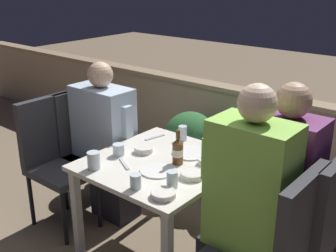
{
  "coord_description": "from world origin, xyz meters",
  "views": [
    {
      "loc": [
        1.59,
        -1.86,
        1.85
      ],
      "look_at": [
        0.0,
        0.07,
        0.93
      ],
      "focal_mm": 45.0,
      "sensor_mm": 36.0,
      "label": 1
    }
  ],
  "objects": [
    {
      "name": "chair_right_far",
      "position": [
        0.94,
        0.16,
        0.58
      ],
      "size": [
        0.47,
        0.47,
        0.98
      ],
      "color": "#333338",
      "rests_on": "ground_plane"
    },
    {
      "name": "bowl_0",
      "position": [
        0.3,
        -0.34,
        0.73
      ],
      "size": [
        0.14,
        0.14,
        0.03
      ],
      "color": "silver",
      "rests_on": "dining_table"
    },
    {
      "name": "beer_bottle",
      "position": [
        0.1,
        0.04,
        0.8
      ],
      "size": [
        0.07,
        0.07,
        0.22
      ],
      "color": "brown",
      "rests_on": "dining_table"
    },
    {
      "name": "potted_plant",
      "position": [
        -1.08,
        0.56,
        0.48
      ],
      "size": [
        0.36,
        0.36,
        0.78
      ],
      "color": "#B2A899",
      "rests_on": "ground_plane"
    },
    {
      "name": "person_green_blouse",
      "position": [
        0.68,
        -0.14,
        0.69
      ],
      "size": [
        0.5,
        0.26,
        1.37
      ],
      "color": "#282833",
      "rests_on": "ground_plane"
    },
    {
      "name": "plate_0",
      "position": [
        0.07,
        0.21,
        0.71
      ],
      "size": [
        0.24,
        0.24,
        0.01
      ],
      "color": "white",
      "rests_on": "dining_table"
    },
    {
      "name": "dining_table",
      "position": [
        0.0,
        0.0,
        0.62
      ],
      "size": [
        0.86,
        0.9,
        0.71
      ],
      "color": "silver",
      "rests_on": "ground_plane"
    },
    {
      "name": "chair_left_far",
      "position": [
        -0.89,
        0.15,
        0.58
      ],
      "size": [
        0.47,
        0.47,
        0.98
      ],
      "color": "#333338",
      "rests_on": "ground_plane"
    },
    {
      "name": "person_purple_stripe",
      "position": [
        0.73,
        0.16,
        0.67
      ],
      "size": [
        0.47,
        0.26,
        1.32
      ],
      "color": "#282833",
      "rests_on": "ground_plane"
    },
    {
      "name": "bowl_3",
      "position": [
        0.29,
        -0.06,
        0.73
      ],
      "size": [
        0.14,
        0.14,
        0.04
      ],
      "color": "silver",
      "rests_on": "dining_table"
    },
    {
      "name": "glass_cup_4",
      "position": [
        0.12,
        -0.36,
        0.75
      ],
      "size": [
        0.07,
        0.07,
        0.09
      ],
      "color": "silver",
      "rests_on": "dining_table"
    },
    {
      "name": "bowl_2",
      "position": [
        -0.18,
        0.03,
        0.73
      ],
      "size": [
        0.13,
        0.13,
        0.04
      ],
      "color": "silver",
      "rests_on": "dining_table"
    },
    {
      "name": "glass_cup_2",
      "position": [
        -0.11,
        0.37,
        0.76
      ],
      "size": [
        0.06,
        0.06,
        0.11
      ],
      "color": "silver",
      "rests_on": "dining_table"
    },
    {
      "name": "chair_left_near",
      "position": [
        -0.91,
        -0.15,
        0.58
      ],
      "size": [
        0.47,
        0.47,
        0.98
      ],
      "color": "#333338",
      "rests_on": "ground_plane"
    },
    {
      "name": "plate_1",
      "position": [
        0.08,
        -0.12,
        0.71
      ],
      "size": [
        0.22,
        0.22,
        0.01
      ],
      "color": "white",
      "rests_on": "dining_table"
    },
    {
      "name": "fork_0",
      "position": [
        -0.29,
        0.27,
        0.71
      ],
      "size": [
        0.06,
        0.17,
        0.01
      ],
      "color": "silver",
      "rests_on": "dining_table"
    },
    {
      "name": "glass_cup_3",
      "position": [
        -0.28,
        -0.11,
        0.75
      ],
      "size": [
        0.08,
        0.08,
        0.08
      ],
      "color": "silver",
      "rests_on": "dining_table"
    },
    {
      "name": "person_blue_shirt",
      "position": [
        -0.68,
        0.15,
        0.62
      ],
      "size": [
        0.52,
        0.26,
        1.23
      ],
      "color": "#282833",
      "rests_on": "ground_plane"
    },
    {
      "name": "glass_cup_0",
      "position": [
        0.27,
        -0.22,
        0.76
      ],
      "size": [
        0.06,
        0.06,
        0.1
      ],
      "color": "silver",
      "rests_on": "dining_table"
    },
    {
      "name": "bowl_1",
      "position": [
        0.26,
        0.15,
        0.73
      ],
      "size": [
        0.12,
        0.12,
        0.04
      ],
      "color": "silver",
      "rests_on": "dining_table"
    },
    {
      "name": "parapet_wall",
      "position": [
        0.0,
        1.43,
        0.43
      ],
      "size": [
        9.0,
        0.18,
        0.84
      ],
      "color": "tan",
      "rests_on": "ground_plane"
    },
    {
      "name": "chair_right_near",
      "position": [
        0.89,
        -0.14,
        0.58
      ],
      "size": [
        0.47,
        0.47,
        0.98
      ],
      "color": "#333338",
      "rests_on": "ground_plane"
    },
    {
      "name": "glass_cup_1",
      "position": [
        -0.25,
        -0.35,
        0.76
      ],
      "size": [
        0.08,
        0.08,
        0.11
      ],
      "color": "silver",
      "rests_on": "dining_table"
    },
    {
      "name": "planter_hedge",
      "position": [
        -0.21,
        0.96,
        0.38
      ],
      "size": [
        1.0,
        0.47,
        0.69
      ],
      "color": "brown",
      "rests_on": "ground_plane"
    },
    {
      "name": "fork_1",
      "position": [
        -0.15,
        -0.19,
        0.71
      ],
      "size": [
        0.16,
        0.1,
        0.01
      ],
      "color": "silver",
      "rests_on": "dining_table"
    }
  ]
}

